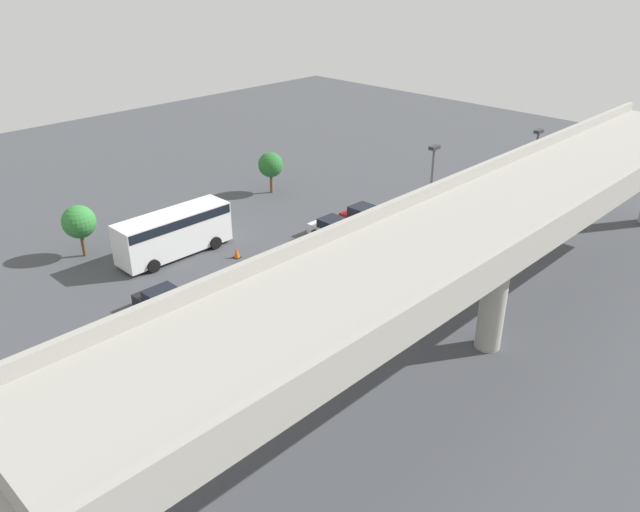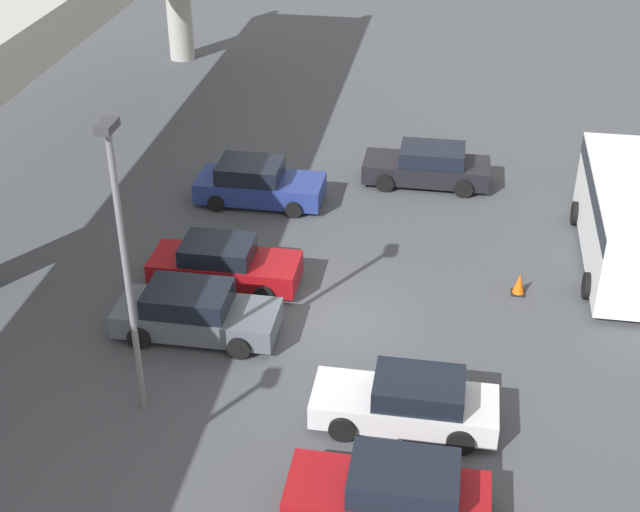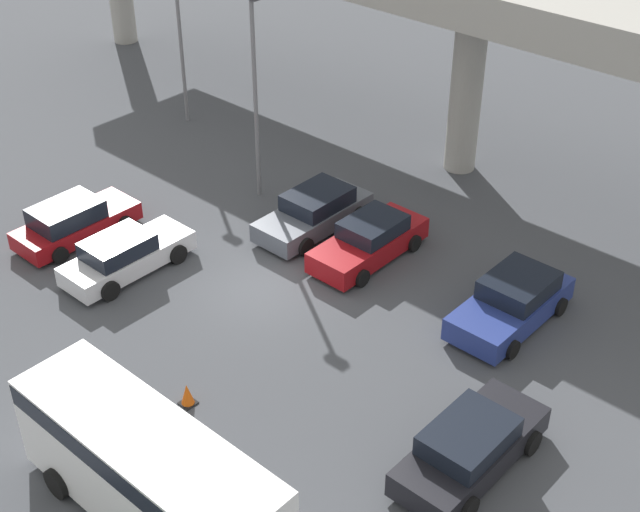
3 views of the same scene
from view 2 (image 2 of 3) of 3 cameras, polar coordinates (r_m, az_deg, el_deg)
The scene contains 10 objects.
ground_plane at distance 26.73m, azimuth 1.15°, elevation -4.22°, with size 95.87×95.87×0.00m, color #424449.
parked_car_0 at distance 20.60m, azimuth 4.67°, elevation -14.85°, with size 2.07×4.55×1.50m.
parked_car_1 at distance 22.89m, azimuth 5.66°, elevation -9.29°, with size 1.98×4.70×1.46m.
parked_car_2 at distance 26.12m, azimuth -8.01°, elevation -3.60°, with size 2.13×4.73×1.51m.
parked_car_3 at distance 28.27m, azimuth -6.19°, elevation -0.54°, with size 2.05×4.70×1.50m.
parked_car_4 at distance 33.08m, azimuth -4.00°, elevation 4.65°, with size 2.23×4.66×1.57m.
parked_car_5 at distance 34.60m, azimuth 6.90°, elevation 5.73°, with size 2.12×4.79×1.52m.
shuttle_bus at distance 30.39m, azimuth 18.87°, elevation 2.48°, with size 7.68×2.55×2.91m.
lamp_post_mid_lot at distance 21.48m, azimuth -12.44°, elevation 0.20°, with size 0.70×0.35×8.01m.
traffic_cone at distance 28.50m, azimuth 12.62°, elevation -1.78°, with size 0.44×0.44×0.70m.
Camera 2 is at (-21.54, -3.05, 15.53)m, focal length 50.00 mm.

